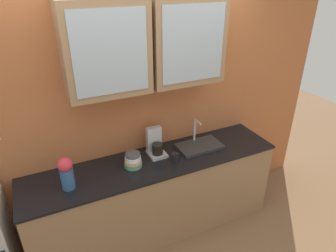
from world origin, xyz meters
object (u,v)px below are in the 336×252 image
at_px(sink_faucet, 199,145).
at_px(bowl_stack, 133,160).
at_px(cup_near_sink, 175,157).
at_px(vase, 66,173).
at_px(coffee_maker, 156,145).

distance_m(sink_faucet, bowl_stack, 0.76).
bearing_deg(cup_near_sink, vase, 178.04).
distance_m(bowl_stack, coffee_maker, 0.31).
relative_size(sink_faucet, cup_near_sink, 4.33).
xyz_separation_m(sink_faucet, vase, (-1.37, -0.10, 0.14)).
xyz_separation_m(sink_faucet, cup_near_sink, (-0.35, -0.13, 0.02)).
bearing_deg(cup_near_sink, coffee_maker, 118.87).
bearing_deg(coffee_maker, vase, -168.81).
height_order(bowl_stack, vase, vase).
relative_size(vase, cup_near_sink, 2.81).
height_order(sink_faucet, coffee_maker, coffee_maker).
relative_size(bowl_stack, cup_near_sink, 1.56).
distance_m(sink_faucet, cup_near_sink, 0.38).
xyz_separation_m(cup_near_sink, coffee_maker, (-0.12, 0.21, 0.06)).
relative_size(vase, coffee_maker, 1.06).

